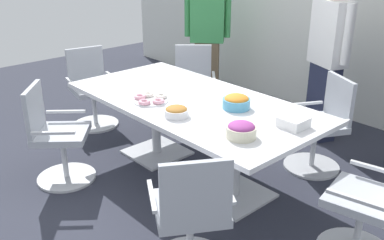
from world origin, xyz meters
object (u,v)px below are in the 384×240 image
Objects in this scene: office_chair_4 at (321,129)px; office_chair_5 at (193,89)px; office_chair_3 at (371,208)px; snack_bowl_chips_orange at (236,102)px; office_chair_0 at (92,92)px; office_chair_1 at (56,139)px; person_standing_1 at (328,57)px; office_chair_2 at (191,219)px; snack_bowl_pretzels at (176,111)px; donut_platter at (151,99)px; napkin_pile at (293,122)px; snack_bowl_candy_mix at (241,130)px; conference_table at (192,112)px; person_standing_0 at (207,36)px.

office_chair_4 and office_chair_5 have the same top height.
snack_bowl_chips_orange is at bearing 76.54° from office_chair_3.
office_chair_4 is (2.43, 1.07, 0.00)m from office_chair_0.
office_chair_4 is (1.48, 1.99, 0.00)m from office_chair_1.
person_standing_1 is (-0.38, 0.63, 0.52)m from office_chair_4.
office_chair_0 is at bearing 52.19° from office_chair_4.
person_standing_1 is at bearing 140.92° from office_chair_0.
office_chair_0 is at bearing 81.14° from office_chair_3.
snack_bowl_pretzels is at bearing 86.91° from office_chair_2.
donut_platter is (-0.43, 0.06, -0.02)m from snack_bowl_pretzels.
napkin_pile is at bearing 31.69° from office_chair_2.
office_chair_2 is 4.08× the size of snack_bowl_candy_mix.
office_chair_1 is at bearing -126.87° from conference_table.
office_chair_1 is 1.00× the size of office_chair_2.
snack_bowl_pretzels is (0.21, -0.36, 0.17)m from conference_table.
snack_bowl_candy_mix is at bearing -44.10° from snack_bowl_chips_orange.
office_chair_3 is 1.00× the size of office_chair_5.
conference_table is at bearing -162.00° from snack_bowl_chips_orange.
office_chair_5 is at bearing 159.32° from napkin_pile.
person_standing_0 is at bearing 140.93° from snack_bowl_candy_mix.
office_chair_2 is 4.74× the size of napkin_pile.
office_chair_2 is at bearing 125.96° from office_chair_4.
person_standing_0 reaches higher than office_chair_2.
office_chair_4 is 1.34m from snack_bowl_candy_mix.
napkin_pile is (1.72, 1.15, 0.38)m from office_chair_1.
office_chair_4 is 2.27m from person_standing_0.
office_chair_3 is 1.32m from office_chair_4.
snack_bowl_chips_orange is (1.16, 1.12, 0.40)m from office_chair_1.
office_chair_4 is 2.88× the size of donut_platter.
napkin_pile is (-0.72, 0.07, 0.38)m from office_chair_3.
office_chair_2 is at bearing 42.89° from office_chair_1.
snack_bowl_chips_orange is (0.41, 0.13, 0.18)m from conference_table.
office_chair_5 is at bearing 82.78° from person_standing_0.
office_chair_0 is 4.54× the size of snack_bowl_pretzels.
office_chair_2 is 0.51× the size of person_standing_1.
office_chair_2 is at bearing -76.73° from snack_bowl_candy_mix.
office_chair_1 is 1.00× the size of office_chair_5.
snack_bowl_chips_orange is (0.20, 0.50, 0.02)m from snack_bowl_pretzels.
office_chair_4 is 1.51m from snack_bowl_pretzels.
office_chair_2 and office_chair_4 have the same top height.
snack_bowl_chips_orange reaches higher than conference_table.
office_chair_3 is at bearing 113.77° from person_standing_0.
person_standing_0 reaches higher than napkin_pile.
office_chair_4 is 1.00× the size of office_chair_5.
office_chair_0 and office_chair_2 have the same top height.
office_chair_1 reaches higher than snack_bowl_chips_orange.
snack_bowl_pretzels is at bearing 92.66° from office_chair_0.
office_chair_4 is 0.53× the size of person_standing_0.
person_standing_1 is at bearing 161.04° from office_chair_5.
office_chair_0 is 0.53× the size of person_standing_0.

